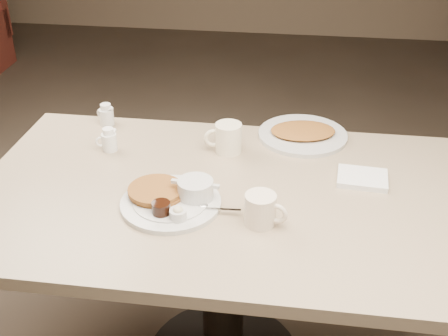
# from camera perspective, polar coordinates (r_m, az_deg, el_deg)

# --- Properties ---
(diner_table) EXTENTS (1.50, 0.90, 0.75)m
(diner_table) POSITION_cam_1_polar(r_m,az_deg,el_deg) (1.77, -0.09, -7.01)
(diner_table) COLOR tan
(diner_table) RESTS_ON ground
(main_plate) EXTENTS (0.36, 0.31, 0.07)m
(main_plate) POSITION_cam_1_polar(r_m,az_deg,el_deg) (1.61, -5.15, -2.99)
(main_plate) COLOR silver
(main_plate) RESTS_ON diner_table
(coffee_mug_near) EXTENTS (0.13, 0.11, 0.09)m
(coffee_mug_near) POSITION_cam_1_polar(r_m,az_deg,el_deg) (1.52, 3.81, -4.20)
(coffee_mug_near) COLOR #F1E1C9
(coffee_mug_near) RESTS_ON diner_table
(napkin) EXTENTS (0.16, 0.13, 0.02)m
(napkin) POSITION_cam_1_polar(r_m,az_deg,el_deg) (1.77, 13.87, -1.02)
(napkin) COLOR white
(napkin) RESTS_ON diner_table
(coffee_mug_far) EXTENTS (0.13, 0.10, 0.10)m
(coffee_mug_far) POSITION_cam_1_polar(r_m,az_deg,el_deg) (1.86, 0.35, 3.07)
(coffee_mug_far) COLOR white
(coffee_mug_far) RESTS_ON diner_table
(creamer_left) EXTENTS (0.07, 0.05, 0.08)m
(creamer_left) POSITION_cam_1_polar(r_m,az_deg,el_deg) (1.92, -11.60, 2.78)
(creamer_left) COLOR white
(creamer_left) RESTS_ON diner_table
(creamer_right) EXTENTS (0.08, 0.06, 0.08)m
(creamer_right) POSITION_cam_1_polar(r_m,az_deg,el_deg) (2.10, -11.86, 5.27)
(creamer_right) COLOR silver
(creamer_right) RESTS_ON diner_table
(hash_plate) EXTENTS (0.36, 0.36, 0.04)m
(hash_plate) POSITION_cam_1_polar(r_m,az_deg,el_deg) (1.99, 8.00, 3.49)
(hash_plate) COLOR #B8B7B4
(hash_plate) RESTS_ON diner_table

